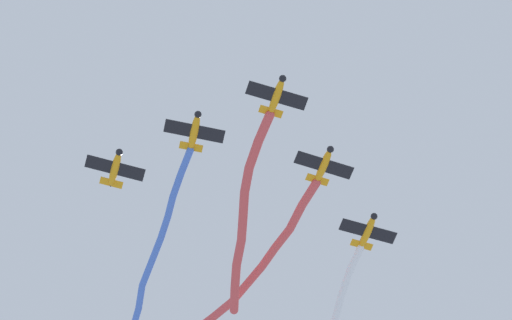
{
  "coord_description": "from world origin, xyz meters",
  "views": [
    {
      "loc": [
        27.51,
        -26.42,
        7.77
      ],
      "look_at": [
        -7.48,
        -0.58,
        89.76
      ],
      "focal_mm": 67.28,
      "sensor_mm": 36.0,
      "label": 1
    }
  ],
  "objects_px": {
    "airplane_left_wing": "(324,165)",
    "airplane_slot": "(368,231)",
    "airplane_lead": "(277,95)",
    "airplane_trail": "(115,168)",
    "airplane_right_wing": "(194,131)"
  },
  "relations": [
    {
      "from": "airplane_left_wing",
      "to": "airplane_slot",
      "type": "xyz_separation_m",
      "value": [
        -3.17,
        8.12,
        -0.3
      ]
    },
    {
      "from": "airplane_slot",
      "to": "airplane_lead",
      "type": "bearing_deg",
      "value": -49.62
    },
    {
      "from": "airplane_slot",
      "to": "airplane_trail",
      "type": "relative_size",
      "value": 1.0
    },
    {
      "from": "airplane_left_wing",
      "to": "airplane_right_wing",
      "type": "distance_m",
      "value": 12.98
    },
    {
      "from": "airplane_left_wing",
      "to": "airplane_right_wing",
      "type": "xyz_separation_m",
      "value": [
        -4.58,
        -12.14,
        0.3
      ]
    },
    {
      "from": "airplane_left_wing",
      "to": "airplane_trail",
      "type": "relative_size",
      "value": 1.0
    },
    {
      "from": "airplane_right_wing",
      "to": "airplane_slot",
      "type": "relative_size",
      "value": 0.99
    },
    {
      "from": "airplane_left_wing",
      "to": "airplane_slot",
      "type": "bearing_deg",
      "value": 128.91
    },
    {
      "from": "airplane_lead",
      "to": "airplane_slot",
      "type": "relative_size",
      "value": 1.0
    },
    {
      "from": "airplane_right_wing",
      "to": "airplane_slot",
      "type": "bearing_deg",
      "value": 109.89
    },
    {
      "from": "airplane_lead",
      "to": "airplane_slot",
      "type": "distance_m",
      "value": 17.45
    },
    {
      "from": "airplane_left_wing",
      "to": "airplane_right_wing",
      "type": "relative_size",
      "value": 1.01
    },
    {
      "from": "airplane_slot",
      "to": "airplane_trail",
      "type": "bearing_deg",
      "value": -91.61
    },
    {
      "from": "airplane_slot",
      "to": "airplane_left_wing",
      "type": "bearing_deg",
      "value": -49.61
    },
    {
      "from": "airplane_slot",
      "to": "airplane_trail",
      "type": "distance_m",
      "value": 25.94
    }
  ]
}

